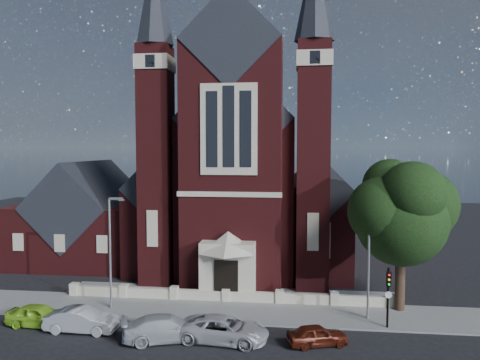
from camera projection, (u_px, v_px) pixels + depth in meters
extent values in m
plane|color=black|center=(240.00, 272.00, 43.56)|extent=(120.00, 120.00, 0.00)
cube|color=slate|center=(222.00, 311.00, 33.15)|extent=(60.00, 5.00, 0.12)
cube|color=slate|center=(230.00, 294.00, 37.12)|extent=(26.00, 3.00, 0.14)
cube|color=#AFA38B|center=(226.00, 302.00, 35.14)|extent=(24.00, 0.40, 0.90)
cube|color=#4C1415|center=(250.00, 188.00, 52.98)|extent=(10.00, 30.00, 14.00)
cube|color=black|center=(250.00, 126.00, 52.50)|extent=(10.00, 30.20, 10.00)
cube|color=#4C1415|center=(183.00, 215.00, 53.08)|extent=(5.00, 26.00, 8.00)
cube|color=#4C1415|center=(317.00, 217.00, 51.33)|extent=(5.00, 26.00, 8.00)
cube|color=black|center=(183.00, 180.00, 52.80)|extent=(5.01, 26.20, 5.01)
cube|color=black|center=(317.00, 181.00, 51.05)|extent=(5.01, 26.20, 5.01)
cube|color=#4C1415|center=(231.00, 168.00, 37.42)|extent=(8.00, 3.00, 20.00)
cube|color=black|center=(231.00, 41.00, 36.73)|extent=(8.00, 3.20, 8.00)
cube|color=#AFA38B|center=(229.00, 129.00, 35.68)|extent=(4.40, 0.15, 7.00)
cube|color=black|center=(229.00, 127.00, 35.60)|extent=(0.90, 0.08, 6.20)
cube|color=#AFA38B|center=(228.00, 270.00, 35.98)|extent=(4.20, 2.00, 4.40)
cube|color=black|center=(226.00, 281.00, 34.98)|extent=(1.80, 0.12, 3.20)
cone|color=#AFA38B|center=(228.00, 242.00, 35.82)|extent=(4.60, 4.60, 1.60)
cube|color=#4C1415|center=(156.00, 167.00, 39.17)|extent=(2.60, 2.60, 20.00)
cube|color=#AFA38B|center=(155.00, 64.00, 38.59)|extent=(2.80, 2.80, 1.20)
cube|color=#4C1415|center=(313.00, 168.00, 37.65)|extent=(2.60, 2.60, 20.00)
cube|color=#AFA38B|center=(314.00, 61.00, 37.07)|extent=(2.80, 2.80, 1.20)
cube|color=#4C1415|center=(89.00, 231.00, 48.19)|extent=(12.00, 12.00, 6.00)
cube|color=black|center=(88.00, 202.00, 47.98)|extent=(8.49, 12.20, 8.49)
cylinder|color=black|center=(400.00, 277.00, 33.01)|extent=(0.70, 0.70, 5.00)
sphere|color=black|center=(401.00, 220.00, 32.74)|extent=(6.40, 6.40, 6.40)
sphere|color=black|center=(412.00, 194.00, 31.36)|extent=(4.40, 4.40, 4.40)
cylinder|color=gray|center=(110.00, 254.00, 33.32)|extent=(0.16, 0.16, 8.00)
cube|color=gray|center=(116.00, 199.00, 32.98)|extent=(1.00, 0.15, 0.18)
cube|color=gray|center=(121.00, 200.00, 32.94)|extent=(0.35, 0.22, 0.12)
cylinder|color=gray|center=(369.00, 261.00, 31.22)|extent=(0.16, 0.16, 8.00)
cube|color=gray|center=(378.00, 202.00, 30.88)|extent=(1.00, 0.15, 0.18)
cube|color=gray|center=(384.00, 203.00, 30.84)|extent=(0.35, 0.22, 0.12)
cylinder|color=black|center=(388.00, 299.00, 29.75)|extent=(0.14, 0.14, 4.00)
cube|color=black|center=(389.00, 279.00, 29.51)|extent=(0.28, 0.22, 0.90)
sphere|color=red|center=(389.00, 275.00, 29.36)|extent=(0.14, 0.14, 0.14)
sphere|color=#CC8C0C|center=(389.00, 280.00, 29.39)|extent=(0.14, 0.14, 0.14)
sphere|color=#0C9919|center=(389.00, 284.00, 29.41)|extent=(0.14, 0.14, 0.14)
imported|color=#98D62A|center=(39.00, 315.00, 30.33)|extent=(4.29, 1.91, 1.43)
imported|color=#9FA3A7|center=(82.00, 320.00, 29.41)|extent=(4.57, 1.62, 1.50)
imported|color=#B9BEC2|center=(167.00, 328.00, 28.10)|extent=(5.67, 3.71, 1.53)
imported|color=silver|center=(224.00, 329.00, 27.94)|extent=(5.62, 3.05, 1.50)
imported|color=#4E180D|center=(317.00, 335.00, 27.39)|extent=(3.88, 2.48, 1.23)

